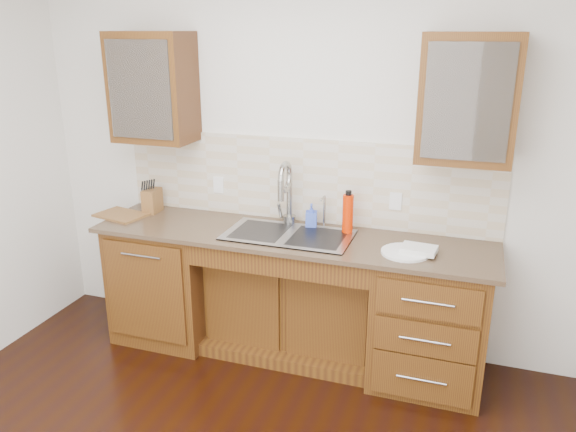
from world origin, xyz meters
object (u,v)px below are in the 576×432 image
(plate, at_px, (405,252))
(cutting_board, at_px, (121,215))
(water_bottle, at_px, (348,214))
(soap_bottle, at_px, (311,216))
(knife_block, at_px, (152,201))

(plate, relative_size, cutting_board, 0.84)
(water_bottle, height_order, cutting_board, water_bottle)
(soap_bottle, height_order, knife_block, knife_block)
(soap_bottle, relative_size, cutting_board, 0.48)
(knife_block, bearing_deg, cutting_board, -139.77)
(plate, distance_m, cutting_board, 2.07)
(soap_bottle, xyz_separation_m, cutting_board, (-1.39, -0.21, -0.08))
(water_bottle, relative_size, knife_block, 1.52)
(water_bottle, xyz_separation_m, cutting_board, (-1.65, -0.17, -0.13))
(water_bottle, relative_size, plate, 0.90)
(soap_bottle, bearing_deg, cutting_board, 175.33)
(water_bottle, bearing_deg, knife_block, -179.62)
(soap_bottle, distance_m, knife_block, 1.22)
(soap_bottle, bearing_deg, plate, -35.33)
(soap_bottle, height_order, plate, soap_bottle)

